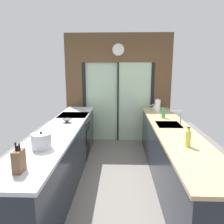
# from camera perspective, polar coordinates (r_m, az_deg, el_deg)

# --- Properties ---
(ground_plane) EXTENTS (5.04, 7.60, 0.02)m
(ground_plane) POSITION_cam_1_polar(r_m,az_deg,el_deg) (4.18, 1.24, -15.37)
(ground_plane) COLOR slate
(back_wall_unit) EXTENTS (2.64, 0.12, 2.70)m
(back_wall_unit) POSITION_cam_1_polar(r_m,az_deg,el_deg) (5.54, 1.60, 7.87)
(back_wall_unit) COLOR brown
(back_wall_unit) RESTS_ON ground_plane
(left_counter_run) EXTENTS (0.62, 3.80, 0.92)m
(left_counter_run) POSITION_cam_1_polar(r_m,az_deg,el_deg) (3.68, -13.46, -11.44)
(left_counter_run) COLOR #1E232D
(left_counter_run) RESTS_ON ground_plane
(right_counter_run) EXTENTS (0.62, 3.80, 0.92)m
(right_counter_run) POSITION_cam_1_polar(r_m,az_deg,el_deg) (3.81, 15.28, -10.76)
(right_counter_run) COLOR #1E232D
(right_counter_run) RESTS_ON ground_plane
(sink_faucet) EXTENTS (0.19, 0.02, 0.24)m
(sink_faucet) POSITION_cam_1_polar(r_m,az_deg,el_deg) (3.89, 17.03, -0.83)
(sink_faucet) COLOR #B7BABC
(sink_faucet) RESTS_ON right_counter_run
(oven_range) EXTENTS (0.60, 0.60, 0.92)m
(oven_range) POSITION_cam_1_polar(r_m,az_deg,el_deg) (4.70, -9.82, -6.28)
(oven_range) COLOR black
(oven_range) RESTS_ON ground_plane
(mixing_bowl) EXTENTS (0.18, 0.18, 0.07)m
(mixing_bowl) POSITION_cam_1_polar(r_m,az_deg,el_deg) (3.96, -11.68, -2.21)
(mixing_bowl) COLOR #514C47
(mixing_bowl) RESTS_ON left_counter_run
(knife_block) EXTENTS (0.08, 0.14, 0.29)m
(knife_block) POSITION_cam_1_polar(r_m,az_deg,el_deg) (2.26, -23.12, -11.64)
(knife_block) COLOR brown
(knife_block) RESTS_ON left_counter_run
(stock_pot) EXTENTS (0.24, 0.24, 0.21)m
(stock_pot) POSITION_cam_1_polar(r_m,az_deg,el_deg) (2.78, -17.90, -7.22)
(stock_pot) COLOR #B7BABC
(stock_pot) RESTS_ON left_counter_run
(kettle) EXTENTS (0.26, 0.18, 0.18)m
(kettle) POSITION_cam_1_polar(r_m,az_deg,el_deg) (5.26, 11.29, 1.68)
(kettle) COLOR #B7BABC
(kettle) RESTS_ON right_counter_run
(soap_bottle_near) EXTENTS (0.07, 0.07, 0.25)m
(soap_bottle_near) POSITION_cam_1_polar(r_m,az_deg,el_deg) (2.86, 19.21, -6.50)
(soap_bottle_near) COLOR #D1CC4C
(soap_bottle_near) RESTS_ON right_counter_run
(soap_bottle_far) EXTENTS (0.07, 0.07, 0.23)m
(soap_bottle_far) POSITION_cam_1_polar(r_m,az_deg,el_deg) (4.33, 13.26, -0.28)
(soap_bottle_far) COLOR #339E56
(soap_bottle_far) RESTS_ON right_counter_run
(paper_towel_roll) EXTENTS (0.14, 0.14, 0.29)m
(paper_towel_roll) POSITION_cam_1_polar(r_m,az_deg,el_deg) (4.98, 11.80, 1.67)
(paper_towel_roll) COLOR #B7BABC
(paper_towel_roll) RESTS_ON right_counter_run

